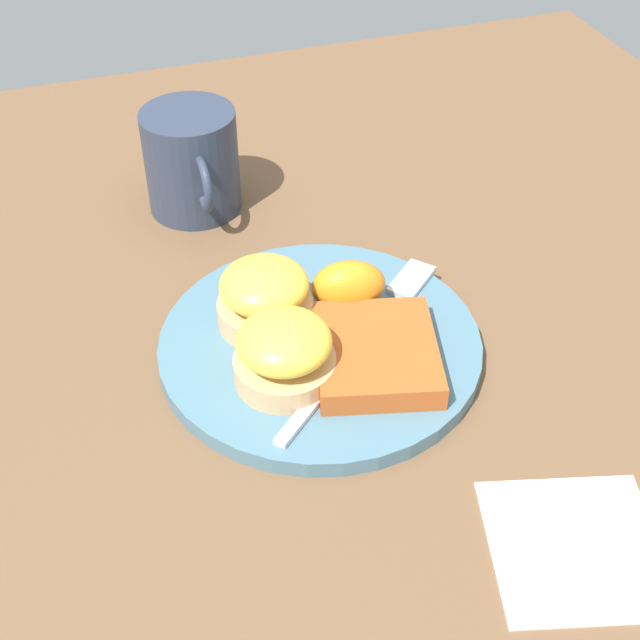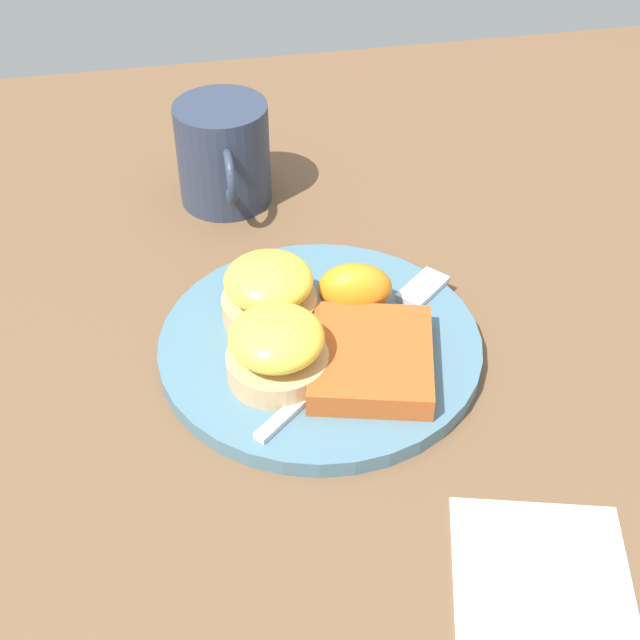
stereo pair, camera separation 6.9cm
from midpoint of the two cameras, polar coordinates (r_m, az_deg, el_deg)
The scene contains 9 objects.
ground_plane at distance 0.71m, azimuth -2.77°, elevation -2.20°, with size 1.10×1.10×0.00m, color brown.
plate at distance 0.70m, azimuth -2.79°, elevation -1.79°, with size 0.25×0.25×0.01m, color slate.
sandwich_benedict_left at distance 0.70m, azimuth -6.37°, elevation 1.41°, with size 0.08×0.08×0.05m.
sandwich_benedict_right at distance 0.65m, azimuth -5.32°, elevation -2.22°, with size 0.08×0.08×0.05m.
hashbrown_patty at distance 0.67m, azimuth 0.70°, elevation -2.29°, with size 0.11×0.09×0.02m, color #B65221.
orange_wedge at distance 0.71m, azimuth -0.90°, elevation 2.09°, with size 0.06×0.04×0.04m, color orange.
fork at distance 0.70m, azimuth 0.38°, elevation -0.93°, with size 0.17×0.19×0.00m.
cup at distance 0.86m, azimuth -10.50°, elevation 9.85°, with size 0.12×0.09×0.10m.
napkin at distance 0.60m, azimuth 12.86°, elevation -14.12°, with size 0.11×0.11×0.00m, color white.
Camera 1 is at (0.49, -0.17, 0.48)m, focal length 50.00 mm.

